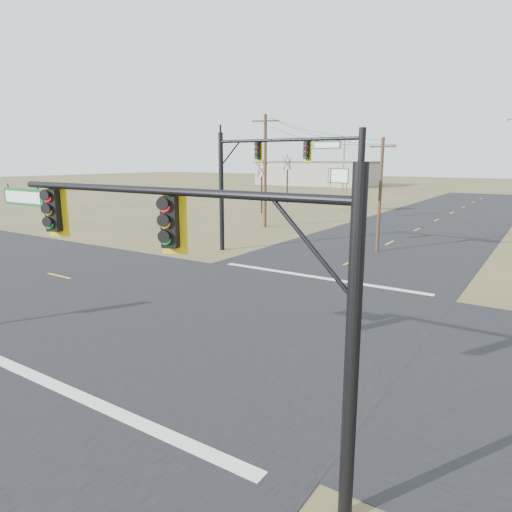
{
  "coord_description": "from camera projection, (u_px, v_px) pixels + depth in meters",
  "views": [
    {
      "loc": [
        10.28,
        -14.26,
        6.28
      ],
      "look_at": [
        0.25,
        1.0,
        2.39
      ],
      "focal_mm": 32.0,
      "sensor_mm": 36.0,
      "label": 1
    }
  ],
  "objects": [
    {
      "name": "ground",
      "position": [
        237.0,
        317.0,
        18.48
      ],
      "size": [
        320.0,
        320.0,
        0.0
      ],
      "primitive_type": "plane",
      "color": "brown",
      "rests_on": "ground"
    },
    {
      "name": "road_ew",
      "position": [
        237.0,
        317.0,
        18.48
      ],
      "size": [
        160.0,
        14.0,
        0.02
      ],
      "primitive_type": "cube",
      "color": "black",
      "rests_on": "ground"
    },
    {
      "name": "road_ns",
      "position": [
        237.0,
        317.0,
        18.48
      ],
      "size": [
        14.0,
        160.0,
        0.02
      ],
      "primitive_type": "cube",
      "color": "black",
      "rests_on": "ground"
    },
    {
      "name": "stop_bar_near",
      "position": [
        76.0,
        395.0,
        12.35
      ],
      "size": [
        12.0,
        0.4,
        0.01
      ],
      "primitive_type": "cube",
      "color": "silver",
      "rests_on": "road_ns"
    },
    {
      "name": "stop_bar_far",
      "position": [
        318.0,
        277.0,
        24.61
      ],
      "size": [
        12.0,
        0.4,
        0.01
      ],
      "primitive_type": "cube",
      "color": "silver",
      "rests_on": "road_ns"
    },
    {
      "name": "mast_arm_near",
      "position": [
        171.0,
        244.0,
        9.4
      ],
      "size": [
        10.32,
        0.57,
        6.24
      ],
      "rotation": [
        0.0,
        0.0,
        0.36
      ],
      "color": "black",
      "rests_on": "ground"
    },
    {
      "name": "mast_arm_far",
      "position": [
        255.0,
        168.0,
        29.56
      ],
      "size": [
        9.92,
        0.45,
        8.04
      ],
      "rotation": [
        0.0,
        0.0,
        -0.1
      ],
      "color": "black",
      "rests_on": "ground"
    },
    {
      "name": "utility_pole_near",
      "position": [
        380.0,
        193.0,
        30.81
      ],
      "size": [
        1.86,
        0.57,
        7.7
      ],
      "rotation": [
        0.0,
        0.0,
        -0.24
      ],
      "color": "#4A331F",
      "rests_on": "ground"
    },
    {
      "name": "utility_pole_far",
      "position": [
        265.0,
        170.0,
        42.11
      ],
      "size": [
        2.4,
        0.99,
        10.27
      ],
      "rotation": [
        0.0,
        0.0,
        0.36
      ],
      "color": "#4A331F",
      "rests_on": "ground"
    },
    {
      "name": "highway_sign",
      "position": [
        338.0,
        181.0,
        53.69
      ],
      "size": [
        2.78,
        0.5,
        5.24
      ],
      "rotation": [
        0.0,
        0.0,
        -0.15
      ],
      "color": "gray",
      "rests_on": "ground"
    },
    {
      "name": "streetlight_c",
      "position": [
        345.0,
        172.0,
        55.8
      ],
      "size": [
        2.38,
        0.36,
        8.51
      ],
      "rotation": [
        0.0,
        0.0,
        -0.36
      ],
      "color": "gray",
      "rests_on": "ground"
    },
    {
      "name": "bare_tree_a",
      "position": [
        262.0,
        168.0,
        53.08
      ],
      "size": [
        3.51,
        3.51,
        6.73
      ],
      "rotation": [
        0.0,
        0.0,
        0.34
      ],
      "color": "black",
      "rests_on": "ground"
    },
    {
      "name": "bare_tree_b",
      "position": [
        288.0,
        162.0,
        65.37
      ],
      "size": [
        3.17,
        3.17,
        7.4
      ],
      "rotation": [
        0.0,
        0.0,
        0.1
      ],
      "color": "black",
      "rests_on": "ground"
    },
    {
      "name": "warehouse_left",
      "position": [
        318.0,
        174.0,
        112.96
      ],
      "size": [
        28.0,
        14.0,
        5.5
      ],
      "primitive_type": "cube",
      "color": "gray",
      "rests_on": "ground"
    }
  ]
}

